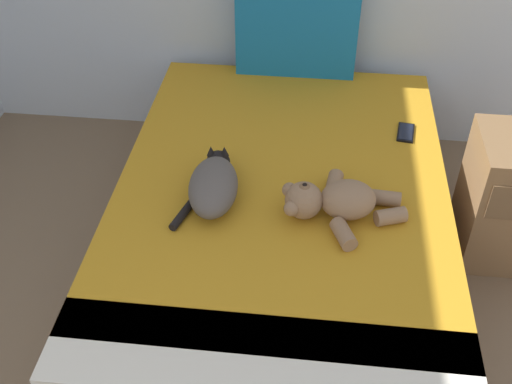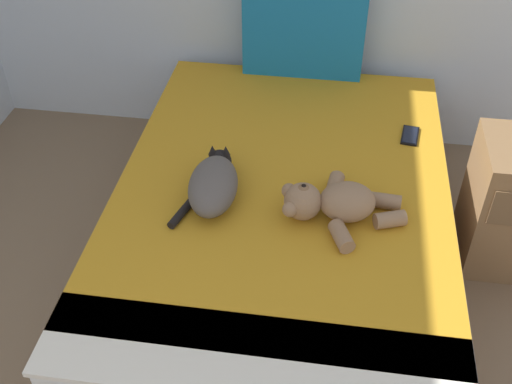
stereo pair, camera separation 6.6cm
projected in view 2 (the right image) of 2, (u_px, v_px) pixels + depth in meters
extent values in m
cube|color=olive|center=(281.00, 242.00, 2.75)|extent=(1.40, 2.00, 0.26)
cube|color=white|center=(282.00, 204.00, 2.61)|extent=(1.36, 1.94, 0.18)
cube|color=orange|center=(285.00, 177.00, 2.59)|extent=(1.35, 1.80, 0.02)
cube|color=silver|center=(252.00, 358.00, 1.91)|extent=(1.35, 0.32, 0.02)
cube|color=#1972AD|center=(304.00, 24.00, 3.07)|extent=(0.60, 0.11, 0.54)
ellipsoid|color=#59514C|center=(213.00, 186.00, 2.41)|extent=(0.21, 0.35, 0.15)
sphere|color=black|center=(220.00, 162.00, 2.57)|extent=(0.10, 0.10, 0.10)
cone|color=black|center=(212.00, 150.00, 2.54)|extent=(0.04, 0.04, 0.04)
cone|color=black|center=(226.00, 151.00, 2.53)|extent=(0.04, 0.04, 0.04)
cylinder|color=black|center=(181.00, 213.00, 2.38)|extent=(0.08, 0.16, 0.03)
ellipsoid|color=black|center=(226.00, 182.00, 2.51)|extent=(0.06, 0.10, 0.04)
ellipsoid|color=#937051|center=(347.00, 202.00, 2.34)|extent=(0.23, 0.20, 0.14)
sphere|color=#937051|center=(303.00, 201.00, 2.35)|extent=(0.14, 0.14, 0.14)
sphere|color=brown|center=(303.00, 191.00, 2.31)|extent=(0.06, 0.06, 0.06)
sphere|color=black|center=(304.00, 186.00, 2.30)|extent=(0.02, 0.02, 0.02)
sphere|color=#937051|center=(290.00, 209.00, 2.30)|extent=(0.06, 0.06, 0.06)
sphere|color=#937051|center=(289.00, 191.00, 2.38)|extent=(0.06, 0.06, 0.06)
cylinder|color=#937051|center=(341.00, 236.00, 2.26)|extent=(0.11, 0.14, 0.06)
cylinder|color=#937051|center=(390.00, 219.00, 2.33)|extent=(0.13, 0.10, 0.06)
cylinder|color=#937051|center=(335.00, 186.00, 2.48)|extent=(0.08, 0.13, 0.06)
cylinder|color=#937051|center=(386.00, 201.00, 2.41)|extent=(0.12, 0.07, 0.06)
cube|color=black|center=(410.00, 136.00, 2.80)|extent=(0.09, 0.16, 0.01)
cube|color=black|center=(410.00, 135.00, 2.79)|extent=(0.08, 0.14, 0.00)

